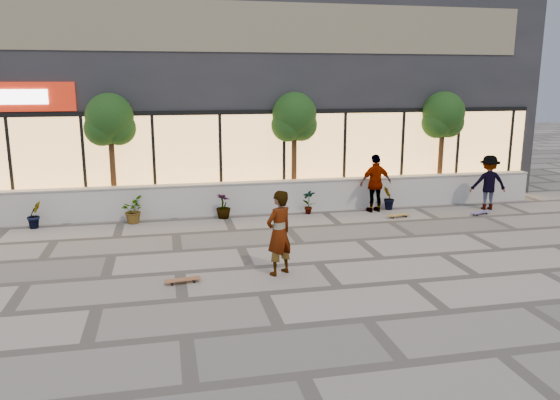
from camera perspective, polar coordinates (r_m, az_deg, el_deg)
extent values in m
plane|color=#A1978B|center=(11.39, -1.79, -9.74)|extent=(80.00, 80.00, 0.00)
cube|color=silver|center=(17.89, -5.82, 0.09)|extent=(22.00, 0.35, 1.00)
cube|color=#B2AFA8|center=(17.79, -5.86, 1.73)|extent=(22.00, 0.42, 0.04)
cube|color=#232429|center=(22.96, -7.59, 12.18)|extent=(24.00, 9.00, 8.50)
cube|color=#EEAF5F|center=(18.64, -6.24, 4.32)|extent=(23.04, 0.05, 3.00)
cube|color=black|center=(18.46, -6.34, 9.08)|extent=(23.04, 0.08, 0.15)
cube|color=brown|center=(18.54, -6.56, 17.60)|extent=(21.60, 0.05, 1.60)
imported|color=#123A14|center=(17.70, -24.27, -1.41)|extent=(0.57, 0.57, 0.81)
imported|color=#123A14|center=(17.31, -15.19, -1.03)|extent=(0.68, 0.77, 0.81)
imported|color=#123A14|center=(17.37, -5.94, -0.61)|extent=(0.64, 0.64, 0.81)
imported|color=#123A14|center=(17.87, 3.02, -0.19)|extent=(0.46, 0.35, 0.81)
imported|color=#123A14|center=(18.78, 11.30, 0.20)|extent=(0.55, 0.57, 0.81)
cylinder|color=#3F2716|center=(18.35, -17.09, 3.47)|extent=(0.18, 0.18, 3.24)
sphere|color=#123A14|center=(18.19, -17.40, 8.29)|extent=(1.50, 1.50, 1.50)
sphere|color=#123A14|center=(18.19, -18.13, 7.11)|extent=(1.10, 1.10, 1.10)
sphere|color=#123A14|center=(18.25, -16.53, 7.22)|extent=(1.10, 1.10, 1.10)
cylinder|color=#3F2716|center=(18.79, 1.48, 4.21)|extent=(0.18, 0.18, 3.24)
sphere|color=#123A14|center=(18.64, 1.51, 8.93)|extent=(1.50, 1.50, 1.50)
sphere|color=#123A14|center=(18.56, 0.78, 7.80)|extent=(1.10, 1.10, 1.10)
sphere|color=#123A14|center=(18.77, 2.21, 7.85)|extent=(1.10, 1.10, 1.10)
cylinder|color=#3F2716|center=(20.77, 16.44, 4.49)|extent=(0.18, 0.18, 3.24)
sphere|color=#123A14|center=(20.63, 16.71, 8.75)|extent=(1.50, 1.50, 1.50)
sphere|color=#123A14|center=(20.49, 16.09, 7.76)|extent=(1.10, 1.10, 1.10)
sphere|color=#123A14|center=(20.82, 17.19, 7.76)|extent=(1.10, 1.10, 1.10)
imported|color=white|center=(12.17, -0.10, -3.46)|extent=(0.84, 0.76, 1.93)
imported|color=silver|center=(18.33, 9.96, 1.74)|extent=(1.18, 0.61, 1.93)
imported|color=maroon|center=(19.71, 20.95, 1.72)|extent=(1.31, 0.93, 1.84)
cube|color=brown|center=(12.08, -10.13, -8.19)|extent=(0.79, 0.30, 0.02)
cylinder|color=black|center=(12.20, -9.07, -8.22)|extent=(0.06, 0.04, 0.06)
cylinder|color=black|center=(12.07, -8.95, -8.44)|extent=(0.06, 0.04, 0.06)
cylinder|color=black|center=(12.13, -11.29, -8.43)|extent=(0.06, 0.04, 0.06)
cylinder|color=black|center=(12.00, -11.18, -8.65)|extent=(0.06, 0.04, 0.06)
cube|color=olive|center=(17.85, 12.28, -1.52)|extent=(0.82, 0.34, 0.02)
cylinder|color=black|center=(18.06, 12.78, -1.57)|extent=(0.06, 0.04, 0.06)
cylinder|color=black|center=(17.95, 13.04, -1.67)|extent=(0.06, 0.04, 0.06)
cylinder|color=black|center=(17.79, 11.49, -1.73)|extent=(0.06, 0.04, 0.06)
cylinder|color=black|center=(17.68, 11.75, -1.83)|extent=(0.06, 0.04, 0.06)
cube|color=#4E4D8D|center=(18.96, 20.19, -1.21)|extent=(0.77, 0.43, 0.02)
cylinder|color=black|center=(19.19, 20.45, -1.25)|extent=(0.06, 0.05, 0.05)
cylinder|color=black|center=(19.11, 20.77, -1.32)|extent=(0.06, 0.05, 0.05)
cylinder|color=black|center=(18.84, 19.58, -1.43)|extent=(0.06, 0.05, 0.05)
cylinder|color=black|center=(18.75, 19.89, -1.51)|extent=(0.06, 0.05, 0.05)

